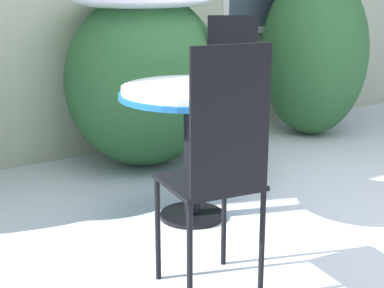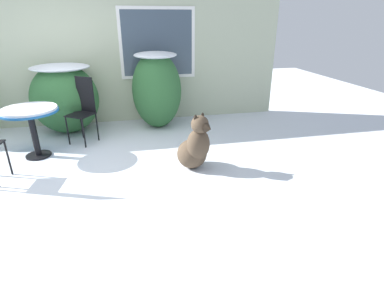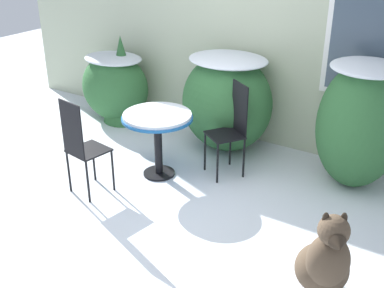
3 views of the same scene
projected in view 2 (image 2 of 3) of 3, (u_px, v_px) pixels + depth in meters
The scene contains 7 objects.
ground_plane at pixel (67, 173), 4.08m from camera, with size 16.00×16.00×0.00m, color silver.
house_wall at pixel (79, 46), 5.50m from camera, with size 8.00×0.10×2.95m.
shrub_middle at pixel (65, 97), 5.33m from camera, with size 1.16×0.98×1.23m.
shrub_right at pixel (157, 89), 5.57m from camera, with size 0.91×0.90×1.41m.
patio_table at pixel (30, 116), 4.34m from camera, with size 0.80×0.80×0.76m.
patio_chair_near_table at pixel (83, 108), 4.94m from camera, with size 0.51×0.51×1.08m.
dog at pixel (195, 148), 4.09m from camera, with size 0.58×0.62×0.82m.
Camera 2 is at (0.91, -3.88, 1.94)m, focal length 28.00 mm.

